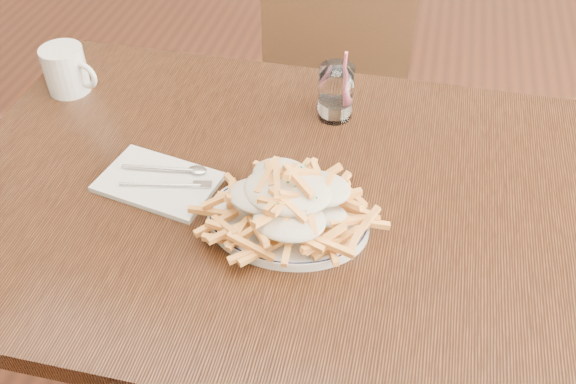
% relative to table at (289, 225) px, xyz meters
% --- Properties ---
extents(table, '(1.20, 0.80, 0.75)m').
position_rel_table_xyz_m(table, '(0.00, 0.00, 0.00)').
color(table, black).
rests_on(table, ground).
extents(chair_far, '(0.44, 0.44, 0.83)m').
position_rel_table_xyz_m(chair_far, '(-0.04, 0.76, -0.20)').
color(chair_far, black).
rests_on(chair_far, ground).
extents(fries_plate, '(0.27, 0.23, 0.02)m').
position_rel_table_xyz_m(fries_plate, '(0.01, -0.07, 0.09)').
color(fries_plate, white).
rests_on(fries_plate, table).
extents(loaded_fries, '(0.27, 0.21, 0.08)m').
position_rel_table_xyz_m(loaded_fries, '(0.01, -0.07, 0.14)').
color(loaded_fries, '#E79D46').
rests_on(loaded_fries, fries_plate).
extents(napkin, '(0.22, 0.16, 0.01)m').
position_rel_table_xyz_m(napkin, '(-0.23, -0.03, 0.08)').
color(napkin, silver).
rests_on(napkin, table).
extents(cutlery, '(0.18, 0.09, 0.01)m').
position_rel_table_xyz_m(cutlery, '(-0.23, -0.02, 0.09)').
color(cutlery, silver).
rests_on(cutlery, napkin).
extents(water_glass, '(0.07, 0.07, 0.15)m').
position_rel_table_xyz_m(water_glass, '(0.04, 0.24, 0.13)').
color(water_glass, white).
rests_on(water_glass, table).
extents(coffee_mug, '(0.12, 0.09, 0.10)m').
position_rel_table_xyz_m(coffee_mug, '(-0.51, 0.21, 0.13)').
color(coffee_mug, white).
rests_on(coffee_mug, table).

